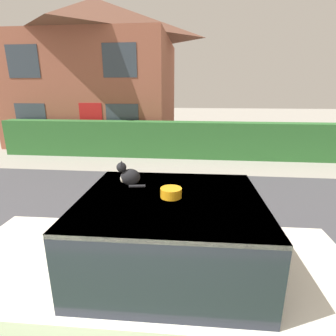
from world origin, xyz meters
name	(u,v)px	position (x,y,z in m)	size (l,w,h in m)	color
road_strip	(152,224)	(0.00, 4.14, 0.01)	(28.00, 6.74, 0.01)	#424247
garden_hedge	(184,140)	(0.38, 9.78, 0.71)	(14.88, 0.69, 1.43)	#2D662D
police_car	(158,269)	(0.44, 1.85, 0.72)	(4.41, 1.85, 1.68)	black
cat	(128,176)	(0.14, 1.89, 1.79)	(0.30, 0.17, 0.26)	black
house_left	(99,72)	(-4.32, 13.65, 3.56)	(7.85, 6.84, 6.98)	#93513D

